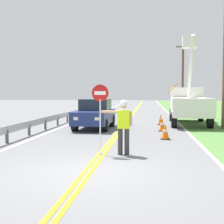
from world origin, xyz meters
TOP-DOWN VIEW (x-y plane):
  - ground_plane at (0.00, 0.00)m, footprint 160.00×160.00m
  - centerline_yellow_left at (-0.09, 20.00)m, footprint 0.11×110.00m
  - centerline_yellow_right at (0.09, 20.00)m, footprint 0.11×110.00m
  - edge_line_right at (3.60, 20.00)m, footprint 0.12×110.00m
  - edge_line_left at (-3.60, 20.00)m, footprint 0.12×110.00m
  - flagger_worker at (0.72, 2.28)m, footprint 1.09×0.25m
  - stop_sign_paddle at (-0.04, 2.26)m, footprint 0.56×0.04m
  - utility_bucket_truck at (4.21, 12.97)m, footprint 2.93×6.90m
  - oncoming_sedan_nearest at (-1.53, 9.41)m, footprint 2.01×4.15m
  - utility_pole_mid at (5.82, 31.09)m, footprint 1.80×0.28m
  - traffic_cone_lead at (2.30, 5.83)m, footprint 0.40×0.40m
  - traffic_cone_mid at (2.30, 8.71)m, footprint 0.40×0.40m
  - traffic_cone_tail at (2.34, 12.01)m, footprint 0.40×0.40m
  - guardrail_left_shoulder at (-4.20, 14.28)m, footprint 0.10×32.00m

SIDE VIEW (x-z plane):
  - ground_plane at x=0.00m, z-range 0.00..0.00m
  - centerline_yellow_left at x=-0.09m, z-range 0.00..0.01m
  - centerline_yellow_right at x=0.09m, z-range 0.00..0.01m
  - edge_line_right at x=3.60m, z-range 0.00..0.01m
  - edge_line_left at x=-3.60m, z-range 0.00..0.01m
  - traffic_cone_lead at x=2.30m, z-range -0.01..0.69m
  - traffic_cone_mid at x=2.30m, z-range -0.01..0.69m
  - traffic_cone_tail at x=2.34m, z-range -0.01..0.69m
  - guardrail_left_shoulder at x=-4.20m, z-range 0.16..0.87m
  - oncoming_sedan_nearest at x=-1.53m, z-range -0.02..1.68m
  - flagger_worker at x=0.72m, z-range 0.13..1.96m
  - utility_bucket_truck at x=4.21m, z-range -1.50..4.35m
  - stop_sign_paddle at x=-0.04m, z-range 0.54..2.87m
  - utility_pole_mid at x=5.82m, z-range 0.18..8.67m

